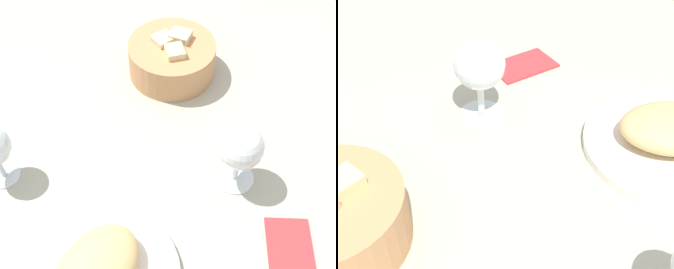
{
  "view_description": "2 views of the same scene",
  "coord_description": "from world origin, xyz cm",
  "views": [
    {
      "loc": [
        -22.89,
        -36.2,
        66.17
      ],
      "look_at": [
        5.29,
        3.18,
        5.05
      ],
      "focal_mm": 48.48,
      "sensor_mm": 36.0,
      "label": 1
    },
    {
      "loc": [
        -11.73,
        43.74,
        44.72
      ],
      "look_at": [
        4.16,
        0.34,
        4.78
      ],
      "focal_mm": 49.62,
      "sensor_mm": 36.0,
      "label": 2
    }
  ],
  "objects": [
    {
      "name": "ground_plane",
      "position": [
        0.0,
        0.0,
        -1.0
      ],
      "size": [
        140.0,
        140.0,
        2.0
      ],
      "primitive_type": "cube",
      "color": "#AAAC93"
    },
    {
      "name": "omelette",
      "position": [
        -16.73,
        -9.93,
        3.88
      ],
      "size": [
        17.96,
        15.39,
        4.96
      ],
      "primitive_type": "ellipsoid",
      "rotation": [
        0.0,
        0.0,
        0.38
      ],
      "color": "tan",
      "rests_on": "plate"
    },
    {
      "name": "bread_basket",
      "position": [
        18.06,
        19.66,
        3.79
      ],
      "size": [
        17.56,
        17.56,
        8.74
      ],
      "color": "tan",
      "rests_on": "ground_plane"
    },
    {
      "name": "wine_glass_near",
      "position": [
        11.3,
        -8.07,
        8.57
      ],
      "size": [
        7.61,
        7.61,
        12.95
      ],
      "color": "silver",
      "rests_on": "ground_plane"
    },
    {
      "name": "folded_napkin",
      "position": [
        9.55,
        -23.3,
        0.4
      ],
      "size": [
        12.28,
        12.98,
        0.8
      ],
      "primitive_type": "cube",
      "rotation": [
        0.0,
        0.0,
        0.91
      ],
      "color": "red",
      "rests_on": "ground_plane"
    }
  ]
}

